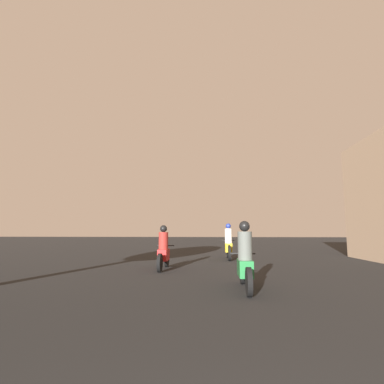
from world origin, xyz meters
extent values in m
cylinder|color=black|center=(0.15, 7.63, 0.29)|extent=(0.10, 0.58, 0.58)
cylinder|color=black|center=(0.15, 6.18, 0.29)|extent=(0.10, 0.58, 0.58)
cube|color=#1E6B33|center=(0.15, 6.90, 0.47)|extent=(0.30, 0.79, 0.37)
cylinder|color=black|center=(0.15, 7.37, 0.76)|extent=(0.60, 0.04, 0.04)
cylinder|color=#4C514C|center=(0.15, 6.82, 0.97)|extent=(0.32, 0.32, 0.63)
sphere|color=black|center=(0.15, 6.82, 1.41)|extent=(0.24, 0.24, 0.24)
cylinder|color=black|center=(-2.26, 10.92, 0.29)|extent=(0.10, 0.59, 0.59)
cylinder|color=black|center=(-2.26, 9.51, 0.29)|extent=(0.10, 0.59, 0.59)
cube|color=red|center=(-2.26, 10.22, 0.49)|extent=(0.30, 0.78, 0.38)
cylinder|color=black|center=(-2.26, 10.68, 0.78)|extent=(0.60, 0.04, 0.04)
cylinder|color=maroon|center=(-2.26, 10.14, 0.96)|extent=(0.32, 0.32, 0.57)
sphere|color=black|center=(-2.26, 10.14, 1.37)|extent=(0.24, 0.24, 0.24)
cylinder|color=black|center=(0.12, 14.73, 0.34)|extent=(0.10, 0.68, 0.68)
cylinder|color=black|center=(0.12, 13.23, 0.34)|extent=(0.10, 0.68, 0.68)
cube|color=gold|center=(0.12, 13.98, 0.54)|extent=(0.30, 0.90, 0.40)
cylinder|color=black|center=(0.12, 14.46, 0.83)|extent=(0.60, 0.04, 0.04)
cylinder|color=silver|center=(0.12, 13.89, 1.06)|extent=(0.32, 0.32, 0.66)
sphere|color=navy|center=(0.12, 13.89, 1.51)|extent=(0.24, 0.24, 0.24)
camera|label=1|loc=(-0.53, -0.07, 1.31)|focal=28.00mm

